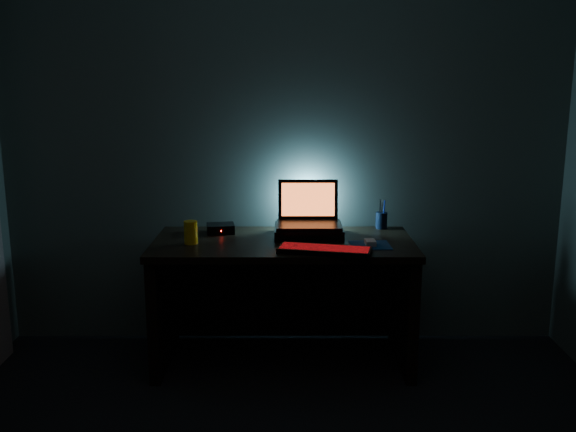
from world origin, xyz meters
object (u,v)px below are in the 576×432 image
object	(u,v)px
mouse	(370,242)
pen_cup	(381,220)
juice_glass	(191,232)
keyboard	(325,250)
laptop	(308,215)
router	(221,228)

from	to	relation	value
mouse	pen_cup	world-z (taller)	pen_cup
mouse	juice_glass	xyz separation A→B (m)	(-1.01, 0.04, 0.05)
keyboard	pen_cup	bearing A→B (deg)	67.99
keyboard	laptop	bearing A→B (deg)	112.65
keyboard	router	bearing A→B (deg)	156.01
keyboard	pen_cup	xyz separation A→B (m)	(0.39, 0.56, 0.04)
mouse	router	world-z (taller)	router
router	pen_cup	bearing A→B (deg)	-2.56
keyboard	mouse	xyz separation A→B (m)	(0.26, 0.15, 0.00)
mouse	juice_glass	size ratio (longest dim) A/B	0.69
juice_glass	mouse	bearing A→B (deg)	-2.36
laptop	router	world-z (taller)	laptop
laptop	pen_cup	world-z (taller)	laptop
laptop	router	size ratio (longest dim) A/B	2.10
juice_glass	router	bearing A→B (deg)	60.93
mouse	pen_cup	size ratio (longest dim) A/B	0.90
laptop	mouse	bearing A→B (deg)	-37.94
mouse	pen_cup	bearing A→B (deg)	71.51
juice_glass	keyboard	bearing A→B (deg)	-14.37
pen_cup	juice_glass	world-z (taller)	juice_glass
laptop	mouse	xyz separation A→B (m)	(0.34, -0.26, -0.10)
laptop	pen_cup	xyz separation A→B (m)	(0.46, 0.15, -0.07)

